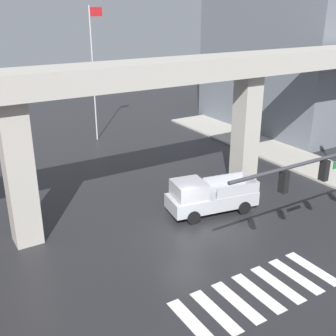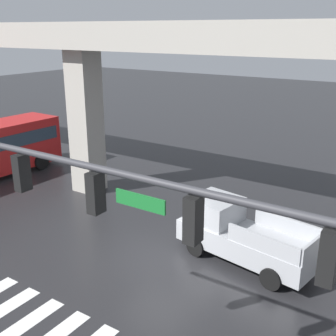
# 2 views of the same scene
# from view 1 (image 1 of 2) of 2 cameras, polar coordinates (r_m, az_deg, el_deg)

# --- Properties ---
(ground_plane) EXTENTS (120.00, 120.00, 0.00)m
(ground_plane) POSITION_cam_1_polar(r_m,az_deg,el_deg) (21.81, 2.54, -9.30)
(ground_plane) COLOR #232326
(crosswalk_stripes) EXTENTS (7.15, 2.80, 0.01)m
(crosswalk_stripes) POSITION_cam_1_polar(r_m,az_deg,el_deg) (18.42, 12.13, -16.26)
(crosswalk_stripes) COLOR silver
(crosswalk_stripes) RESTS_ON ground
(elevated_overpass) EXTENTS (52.97, 2.57, 8.41)m
(elevated_overpass) POSITION_cam_1_polar(r_m,az_deg,el_deg) (22.40, -2.74, 11.41)
(elevated_overpass) COLOR #ADA89E
(elevated_overpass) RESTS_ON ground
(sidewalk_east) EXTENTS (4.00, 36.00, 0.15)m
(sidewalk_east) POSITION_cam_1_polar(r_m,az_deg,el_deg) (31.78, 21.10, -0.51)
(sidewalk_east) COLOR #ADA89E
(sidewalk_east) RESTS_ON ground
(pickup_truck) EXTENTS (5.35, 2.72, 2.08)m
(pickup_truck) POSITION_cam_1_polar(r_m,az_deg,el_deg) (23.83, 5.37, -3.91)
(pickup_truck) COLOR #A8AAAF
(pickup_truck) RESTS_ON ground
(flagpole) EXTENTS (1.16, 0.12, 11.12)m
(flagpole) POSITION_cam_1_polar(r_m,az_deg,el_deg) (36.44, -10.07, 13.50)
(flagpole) COLOR silver
(flagpole) RESTS_ON ground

